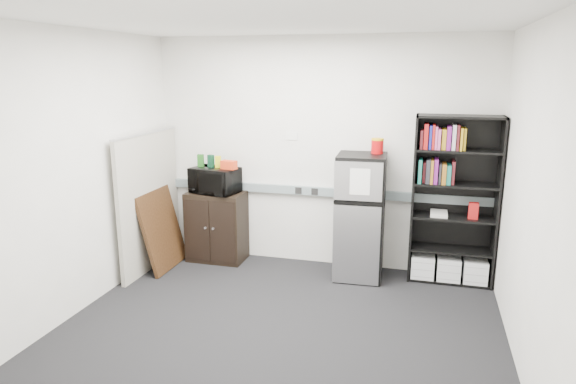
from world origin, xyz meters
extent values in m
plane|color=black|center=(0.00, 0.00, 0.00)|extent=(4.00, 4.00, 0.00)
cube|color=white|center=(0.00, 1.75, 1.35)|extent=(4.00, 0.02, 2.70)
cube|color=white|center=(2.00, 0.00, 1.35)|extent=(0.02, 3.50, 2.70)
cube|color=white|center=(-2.00, 0.00, 1.35)|extent=(0.02, 3.50, 2.70)
cube|color=white|center=(0.00, 0.00, 2.70)|extent=(4.00, 3.50, 0.02)
cube|color=gray|center=(0.00, 1.72, 0.90)|extent=(3.92, 0.05, 0.10)
cube|color=white|center=(-0.35, 1.74, 1.55)|extent=(0.14, 0.00, 0.10)
cube|color=black|center=(1.09, 1.56, 0.93)|extent=(0.02, 0.34, 1.85)
cube|color=black|center=(1.97, 1.56, 0.93)|extent=(0.02, 0.34, 1.85)
cube|color=black|center=(1.53, 1.72, 0.93)|extent=(0.90, 0.02, 1.85)
cube|color=black|center=(1.53, 1.56, 1.84)|extent=(0.90, 0.34, 0.02)
cube|color=black|center=(1.53, 1.56, 0.02)|extent=(0.85, 0.32, 0.03)
cube|color=black|center=(1.53, 1.56, 0.37)|extent=(0.85, 0.32, 0.03)
cube|color=black|center=(1.53, 1.56, 0.74)|extent=(0.85, 0.32, 0.02)
cube|color=black|center=(1.53, 1.56, 1.11)|extent=(0.85, 0.32, 0.02)
cube|color=black|center=(1.53, 1.56, 1.48)|extent=(0.85, 0.32, 0.02)
cube|color=silver|center=(1.25, 1.55, 0.16)|extent=(0.25, 0.30, 0.25)
cube|color=silver|center=(1.53, 1.55, 0.16)|extent=(0.25, 0.30, 0.25)
cube|color=silver|center=(1.81, 1.55, 0.16)|extent=(0.25, 0.30, 0.25)
cube|color=#9C958A|center=(-1.90, 1.08, 0.80)|extent=(0.05, 1.30, 1.60)
cube|color=#B2B2B7|center=(-1.90, 1.08, 1.61)|extent=(0.06, 1.30, 0.02)
cube|color=black|center=(-1.24, 1.50, 0.43)|extent=(0.69, 0.43, 0.86)
cube|color=black|center=(-1.41, 1.28, 0.43)|extent=(0.32, 0.01, 0.76)
cube|color=black|center=(-1.07, 1.28, 0.43)|extent=(0.32, 0.01, 0.76)
cylinder|color=#B2B2B7|center=(-1.29, 1.27, 0.47)|extent=(0.02, 0.02, 0.02)
cylinder|color=#B2B2B7|center=(-1.19, 1.27, 0.47)|extent=(0.02, 0.02, 0.02)
imported|color=black|center=(-1.24, 1.48, 1.01)|extent=(0.62, 0.48, 0.31)
cube|color=#1C5518|center=(-1.43, 1.52, 1.24)|extent=(0.07, 0.06, 0.15)
cube|color=#0C3721|center=(-1.30, 1.52, 1.24)|extent=(0.08, 0.07, 0.15)
cube|color=#CBC613|center=(-1.20, 1.52, 1.24)|extent=(0.08, 0.07, 0.14)
cube|color=red|center=(-1.05, 1.47, 1.22)|extent=(0.20, 0.13, 0.10)
cube|color=black|center=(0.53, 1.43, 0.70)|extent=(0.55, 0.55, 1.39)
cube|color=#A9A9AD|center=(0.53, 1.15, 1.17)|extent=(0.51, 0.04, 0.42)
cube|color=#A9A9AD|center=(0.53, 1.15, 0.46)|extent=(0.51, 0.04, 0.89)
cube|color=black|center=(0.53, 1.14, 0.93)|extent=(0.51, 0.03, 0.03)
cube|color=white|center=(0.55, 1.14, 1.17)|extent=(0.21, 0.01, 0.28)
cube|color=black|center=(0.53, 1.43, 1.40)|extent=(0.55, 0.55, 0.02)
cylinder|color=#B1080A|center=(0.68, 1.55, 1.50)|extent=(0.13, 0.13, 0.17)
cylinder|color=gold|center=(0.68, 1.55, 1.59)|extent=(0.14, 0.14, 0.02)
cube|color=black|center=(-1.77, 1.10, 0.47)|extent=(0.27, 0.74, 0.93)
cube|color=beige|center=(-1.75, 1.10, 0.47)|extent=(0.20, 0.63, 0.79)
camera|label=1|loc=(1.20, -4.12, 2.32)|focal=32.00mm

